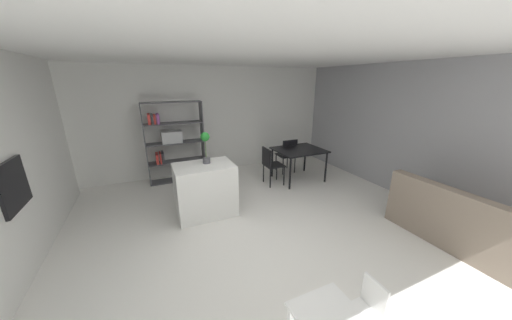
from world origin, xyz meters
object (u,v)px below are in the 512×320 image
at_px(kitchen_island, 205,190).
at_px(child_chair_right, 367,308).
at_px(built_in_oven, 13,186).
at_px(open_bookshelf, 171,140).
at_px(sofa, 471,228).
at_px(potted_plant_on_island, 205,144).
at_px(dining_table, 299,152).
at_px(dining_chair_island_side, 270,163).
at_px(dining_chair_far, 288,153).

bearing_deg(kitchen_island, child_chair_right, -73.66).
xyz_separation_m(built_in_oven, open_bookshelf, (1.94, 2.34, -0.17)).
xyz_separation_m(open_bookshelf, sofa, (3.52, -4.31, -0.70)).
xyz_separation_m(kitchen_island, sofa, (3.20, -2.48, -0.16)).
relative_size(kitchen_island, potted_plant_on_island, 1.83).
bearing_deg(potted_plant_on_island, built_in_oven, -165.63).
height_order(dining_table, dining_chair_island_side, dining_chair_island_side).
bearing_deg(kitchen_island, dining_chair_island_side, 22.08).
distance_m(child_chair_right, dining_table, 3.83).
height_order(kitchen_island, open_bookshelf, open_bookshelf).
xyz_separation_m(potted_plant_on_island, sofa, (3.13, -2.56, -0.96)).
bearing_deg(potted_plant_on_island, dining_chair_island_side, 20.44).
bearing_deg(child_chair_right, dining_table, 156.46).
bearing_deg(built_in_oven, dining_chair_far, 19.82).
height_order(child_chair_right, dining_chair_far, dining_chair_far).
distance_m(dining_chair_island_side, dining_chair_far, 0.90).
distance_m(open_bookshelf, dining_chair_far, 2.83).
bearing_deg(kitchen_island, sofa, -37.75).
height_order(open_bookshelf, dining_table, open_bookshelf).
bearing_deg(built_in_oven, kitchen_island, 12.87).
bearing_deg(dining_table, open_bookshelf, 156.85).
relative_size(built_in_oven, sofa, 0.30).
bearing_deg(kitchen_island, built_in_oven, -167.13).
distance_m(dining_table, dining_chair_island_side, 0.77).
height_order(potted_plant_on_island, sofa, potted_plant_on_island).
height_order(potted_plant_on_island, dining_chair_far, potted_plant_on_island).
distance_m(open_bookshelf, child_chair_right, 4.83).
distance_m(open_bookshelf, dining_table, 2.97).
bearing_deg(dining_chair_island_side, potted_plant_on_island, 111.69).
distance_m(kitchen_island, dining_table, 2.50).
height_order(kitchen_island, dining_chair_far, kitchen_island).
xyz_separation_m(kitchen_island, open_bookshelf, (-0.32, 1.83, 0.53)).
height_order(dining_chair_far, sofa, dining_chair_far).
relative_size(kitchen_island, sofa, 0.49).
relative_size(built_in_oven, potted_plant_on_island, 1.13).
bearing_deg(dining_chair_far, kitchen_island, 27.45).
relative_size(open_bookshelf, dining_chair_far, 2.07).
height_order(kitchen_island, dining_table, kitchen_island).
distance_m(potted_plant_on_island, sofa, 4.16).
xyz_separation_m(open_bookshelf, dining_chair_far, (2.72, -0.67, -0.46)).
bearing_deg(kitchen_island, open_bookshelf, 99.97).
relative_size(potted_plant_on_island, dining_chair_far, 0.61).
bearing_deg(kitchen_island, dining_chair_far, 25.86).
height_order(open_bookshelf, dining_chair_island_side, open_bookshelf).
height_order(kitchen_island, sofa, kitchen_island).
height_order(dining_chair_island_side, sofa, sofa).
distance_m(kitchen_island, potted_plant_on_island, 0.81).
relative_size(open_bookshelf, dining_table, 1.69).
relative_size(child_chair_right, dining_chair_island_side, 0.67).
distance_m(potted_plant_on_island, dining_chair_far, 2.66).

